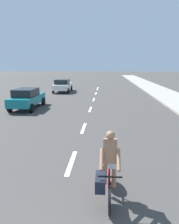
# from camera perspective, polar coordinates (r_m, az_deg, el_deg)

# --- Properties ---
(ground_plane) EXTENTS (160.00, 160.00, 0.00)m
(ground_plane) POSITION_cam_1_polar(r_m,az_deg,el_deg) (21.13, 1.53, 4.45)
(ground_plane) COLOR #423F3D
(sidewalk_strip) EXTENTS (3.60, 80.00, 0.14)m
(sidewalk_strip) POSITION_cam_1_polar(r_m,az_deg,el_deg) (24.05, 21.18, 4.83)
(sidewalk_strip) COLOR #9E998E
(sidewalk_strip) RESTS_ON ground
(lane_stripe_1) EXTENTS (0.16, 1.80, 0.01)m
(lane_stripe_1) POSITION_cam_1_polar(r_m,az_deg,el_deg) (7.17, -5.29, -14.37)
(lane_stripe_1) COLOR white
(lane_stripe_1) RESTS_ON ground
(lane_stripe_2) EXTENTS (0.16, 1.80, 0.01)m
(lane_stripe_2) POSITION_cam_1_polar(r_m,az_deg,el_deg) (10.71, -1.73, -4.68)
(lane_stripe_2) COLOR white
(lane_stripe_2) RESTS_ON ground
(lane_stripe_3) EXTENTS (0.16, 1.80, 0.01)m
(lane_stripe_3) POSITION_cam_1_polar(r_m,az_deg,el_deg) (15.14, 0.22, 0.79)
(lane_stripe_3) COLOR white
(lane_stripe_3) RESTS_ON ground
(lane_stripe_4) EXTENTS (0.16, 1.80, 0.01)m
(lane_stripe_4) POSITION_cam_1_polar(r_m,az_deg,el_deg) (19.36, 1.22, 3.62)
(lane_stripe_4) COLOR white
(lane_stripe_4) RESTS_ON ground
(lane_stripe_5) EXTENTS (0.16, 1.80, 0.01)m
(lane_stripe_5) POSITION_cam_1_polar(r_m,az_deg,el_deg) (23.63, 1.87, 5.43)
(lane_stripe_5) COLOR white
(lane_stripe_5) RESTS_ON ground
(lane_stripe_6) EXTENTS (0.16, 1.80, 0.01)m
(lane_stripe_6) POSITION_cam_1_polar(r_m,az_deg,el_deg) (27.43, 2.28, 6.57)
(lane_stripe_6) COLOR white
(lane_stripe_6) RESTS_ON ground
(lane_stripe_7) EXTENTS (0.16, 1.80, 0.01)m
(lane_stripe_7) POSITION_cam_1_polar(r_m,az_deg,el_deg) (29.34, 2.45, 7.03)
(lane_stripe_7) COLOR white
(lane_stripe_7) RESTS_ON ground
(cyclist) EXTENTS (0.62, 1.71, 1.82)m
(cyclist) POSITION_cam_1_polar(r_m,az_deg,el_deg) (5.10, 5.30, -16.22)
(cyclist) COLOR black
(cyclist) RESTS_ON ground
(parked_car_teal) EXTENTS (1.87, 3.98, 1.57)m
(parked_car_teal) POSITION_cam_1_polar(r_m,az_deg,el_deg) (16.09, -17.67, 3.93)
(parked_car_teal) COLOR #14727A
(parked_car_teal) RESTS_ON ground
(parked_car_white) EXTENTS (2.11, 4.36, 1.57)m
(parked_car_white) POSITION_cam_1_polar(r_m,az_deg,el_deg) (25.16, -7.80, 7.73)
(parked_car_white) COLOR white
(parked_car_white) RESTS_ON ground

